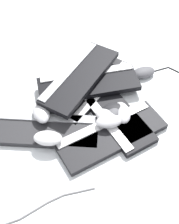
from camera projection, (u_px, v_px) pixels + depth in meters
The scene contains 16 objects.
ground_plane at pixel (96, 105), 1.34m from camera, with size 3.20×3.20×0.00m, color silver.
keyboard_0 at pixel (110, 135), 1.23m from camera, with size 0.22×0.46×0.03m.
keyboard_1 at pixel (111, 111), 1.31m from camera, with size 0.46×0.23×0.03m.
keyboard_2 at pixel (92, 87), 1.40m from camera, with size 0.38×0.45×0.03m.
keyboard_3 at pixel (43, 130), 1.25m from camera, with size 0.31×0.46×0.03m.
keyboard_4 at pixel (89, 83), 1.37m from camera, with size 0.21×0.46×0.03m.
keyboard_5 at pixel (80, 77), 1.35m from camera, with size 0.40×0.43×0.03m.
mouse_0 at pixel (109, 121), 1.23m from camera, with size 0.11×0.07×0.04m, color #B7B7BC.
mouse_1 at pixel (114, 113), 1.26m from camera, with size 0.11×0.07×0.04m, color #4C4C51.
mouse_2 at pixel (116, 110), 1.27m from camera, with size 0.11×0.07×0.04m, color black.
mouse_3 at pixel (48, 138), 1.18m from camera, with size 0.11×0.07×0.04m, color silver.
mouse_4 at pixel (122, 113), 1.26m from camera, with size 0.11×0.07×0.04m, color #B7B7BC.
mouse_5 at pixel (144, 72), 1.45m from camera, with size 0.11×0.07×0.04m, color #4C4C51.
mouse_6 at pixel (41, 113), 1.25m from camera, with size 0.11×0.07×0.04m, color #B7B7BC.
mouse_7 at pixel (108, 117), 1.24m from camera, with size 0.11×0.07×0.04m, color silver.
cable_1 at pixel (141, 72), 1.47m from camera, with size 0.24×0.39×0.01m.
Camera 1 is at (0.81, -0.33, 1.02)m, focal length 50.00 mm.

